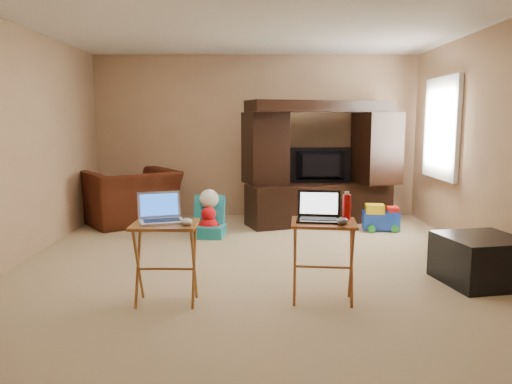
{
  "coord_description": "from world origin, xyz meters",
  "views": [
    {
      "loc": [
        -0.01,
        -5.1,
        1.51
      ],
      "look_at": [
        0.0,
        -0.2,
        0.8
      ],
      "focal_mm": 35.0,
      "sensor_mm": 36.0,
      "label": 1
    }
  ],
  "objects_px": {
    "entertainment_center": "(321,163)",
    "ottoman": "(481,260)",
    "laptop_right": "(319,207)",
    "push_toy": "(381,217)",
    "water_bottle": "(347,207)",
    "child_rocker": "(208,216)",
    "laptop_left": "(161,208)",
    "tray_table_right": "(323,262)",
    "tray_table_left": "(166,264)",
    "mouse_left": "(187,222)",
    "recliner": "(131,197)",
    "plush_toy": "(209,222)",
    "television": "(321,166)",
    "mouse_right": "(342,221)"
  },
  "relations": [
    {
      "from": "entertainment_center",
      "to": "ottoman",
      "type": "distance_m",
      "value": 3.05
    },
    {
      "from": "entertainment_center",
      "to": "laptop_right",
      "type": "bearing_deg",
      "value": -117.42
    },
    {
      "from": "push_toy",
      "to": "water_bottle",
      "type": "relative_size",
      "value": 2.36
    },
    {
      "from": "child_rocker",
      "to": "laptop_right",
      "type": "relative_size",
      "value": 1.5
    },
    {
      "from": "child_rocker",
      "to": "laptop_left",
      "type": "bearing_deg",
      "value": -87.4
    },
    {
      "from": "child_rocker",
      "to": "tray_table_right",
      "type": "relative_size",
      "value": 0.79
    },
    {
      "from": "ottoman",
      "to": "water_bottle",
      "type": "xyz_separation_m",
      "value": [
        -1.34,
        -0.4,
        0.57
      ]
    },
    {
      "from": "child_rocker",
      "to": "push_toy",
      "type": "distance_m",
      "value": 2.37
    },
    {
      "from": "ottoman",
      "to": "laptop_right",
      "type": "bearing_deg",
      "value": -163.8
    },
    {
      "from": "child_rocker",
      "to": "tray_table_right",
      "type": "bearing_deg",
      "value": -57.03
    },
    {
      "from": "tray_table_left",
      "to": "child_rocker",
      "type": "bearing_deg",
      "value": 87.83
    },
    {
      "from": "tray_table_right",
      "to": "mouse_left",
      "type": "height_order",
      "value": "mouse_left"
    },
    {
      "from": "laptop_left",
      "to": "water_bottle",
      "type": "xyz_separation_m",
      "value": [
        1.53,
        0.09,
        -0.01
      ]
    },
    {
      "from": "entertainment_center",
      "to": "child_rocker",
      "type": "relative_size",
      "value": 4.04
    },
    {
      "from": "recliner",
      "to": "tray_table_left",
      "type": "bearing_deg",
      "value": 72.26
    },
    {
      "from": "plush_toy",
      "to": "laptop_left",
      "type": "relative_size",
      "value": 1.11
    },
    {
      "from": "television",
      "to": "entertainment_center",
      "type": "bearing_deg",
      "value": -92.03
    },
    {
      "from": "ottoman",
      "to": "tray_table_right",
      "type": "xyz_separation_m",
      "value": [
        -1.54,
        -0.48,
        0.12
      ]
    },
    {
      "from": "plush_toy",
      "to": "ottoman",
      "type": "relative_size",
      "value": 0.57
    },
    {
      "from": "mouse_left",
      "to": "push_toy",
      "type": "bearing_deg",
      "value": 51.12
    },
    {
      "from": "tray_table_left",
      "to": "ottoman",
      "type": "bearing_deg",
      "value": 11.26
    },
    {
      "from": "child_rocker",
      "to": "tray_table_right",
      "type": "height_order",
      "value": "tray_table_right"
    },
    {
      "from": "entertainment_center",
      "to": "plush_toy",
      "type": "height_order",
      "value": "entertainment_center"
    },
    {
      "from": "recliner",
      "to": "laptop_right",
      "type": "distance_m",
      "value": 3.94
    },
    {
      "from": "entertainment_center",
      "to": "recliner",
      "type": "xyz_separation_m",
      "value": [
        -2.77,
        -0.06,
        -0.49
      ]
    },
    {
      "from": "push_toy",
      "to": "laptop_right",
      "type": "bearing_deg",
      "value": -108.1
    },
    {
      "from": "plush_toy",
      "to": "tray_table_right",
      "type": "relative_size",
      "value": 0.58
    },
    {
      "from": "ottoman",
      "to": "tray_table_right",
      "type": "relative_size",
      "value": 1.01
    },
    {
      "from": "entertainment_center",
      "to": "water_bottle",
      "type": "distance_m",
      "value": 3.15
    },
    {
      "from": "television",
      "to": "water_bottle",
      "type": "relative_size",
      "value": 4.29
    },
    {
      "from": "laptop_left",
      "to": "laptop_right",
      "type": "distance_m",
      "value": 1.29
    },
    {
      "from": "mouse_right",
      "to": "entertainment_center",
      "type": "bearing_deg",
      "value": 85.51
    },
    {
      "from": "ottoman",
      "to": "laptop_left",
      "type": "height_order",
      "value": "laptop_left"
    },
    {
      "from": "recliner",
      "to": "push_toy",
      "type": "bearing_deg",
      "value": 136.34
    },
    {
      "from": "laptop_right",
      "to": "mouse_left",
      "type": "height_order",
      "value": "laptop_right"
    },
    {
      "from": "recliner",
      "to": "plush_toy",
      "type": "xyz_separation_m",
      "value": [
        1.21,
        -0.8,
        -0.2
      ]
    },
    {
      "from": "ottoman",
      "to": "laptop_right",
      "type": "distance_m",
      "value": 1.74
    },
    {
      "from": "tray_table_left",
      "to": "laptop_left",
      "type": "height_order",
      "value": "laptop_left"
    },
    {
      "from": "child_rocker",
      "to": "mouse_left",
      "type": "distance_m",
      "value": 2.49
    },
    {
      "from": "tray_table_left",
      "to": "water_bottle",
      "type": "height_order",
      "value": "water_bottle"
    },
    {
      "from": "tray_table_right",
      "to": "child_rocker",
      "type": "bearing_deg",
      "value": 122.18
    },
    {
      "from": "plush_toy",
      "to": "laptop_right",
      "type": "distance_m",
      "value": 2.67
    },
    {
      "from": "water_bottle",
      "to": "push_toy",
      "type": "bearing_deg",
      "value": 69.83
    },
    {
      "from": "push_toy",
      "to": "laptop_right",
      "type": "height_order",
      "value": "laptop_right"
    },
    {
      "from": "television",
      "to": "plush_toy",
      "type": "relative_size",
      "value": 2.29
    },
    {
      "from": "television",
      "to": "water_bottle",
      "type": "height_order",
      "value": "television"
    },
    {
      "from": "television",
      "to": "child_rocker",
      "type": "bearing_deg",
      "value": 26.07
    },
    {
      "from": "ottoman",
      "to": "tray_table_right",
      "type": "height_order",
      "value": "tray_table_right"
    },
    {
      "from": "push_toy",
      "to": "water_bottle",
      "type": "xyz_separation_m",
      "value": [
        -0.97,
        -2.63,
        0.6
      ]
    },
    {
      "from": "plush_toy",
      "to": "tray_table_left",
      "type": "bearing_deg",
      "value": -93.06
    }
  ]
}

